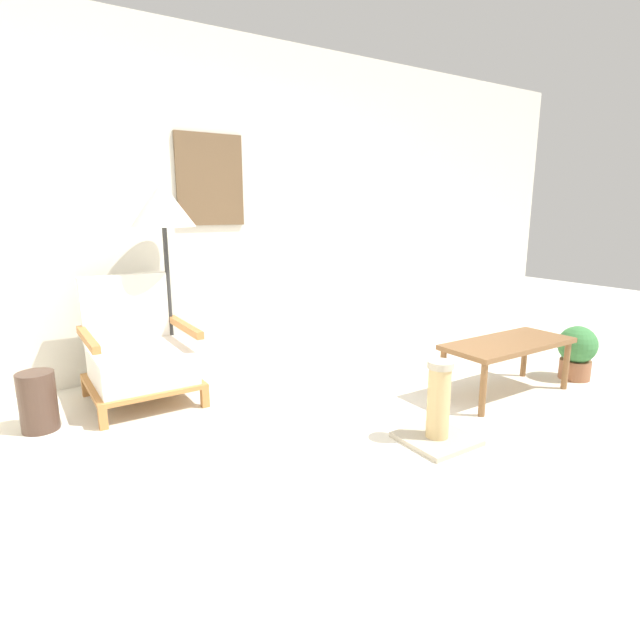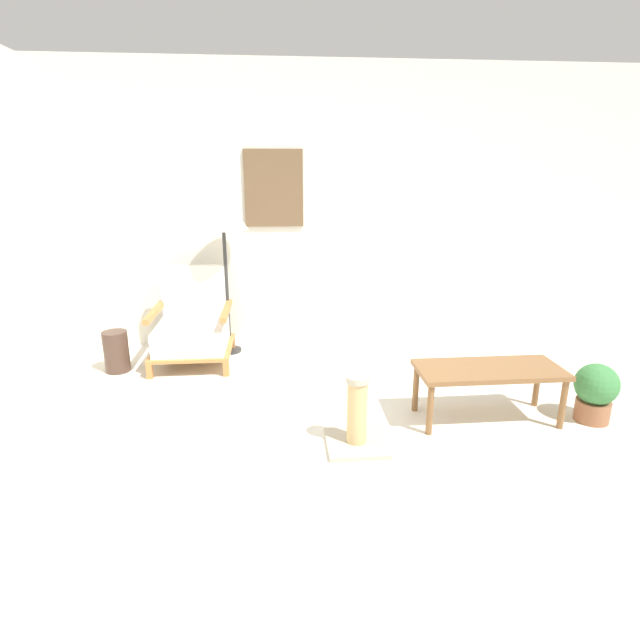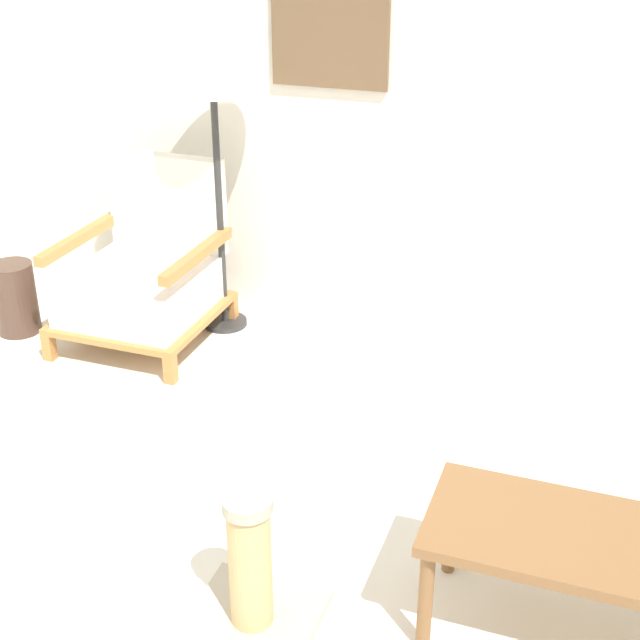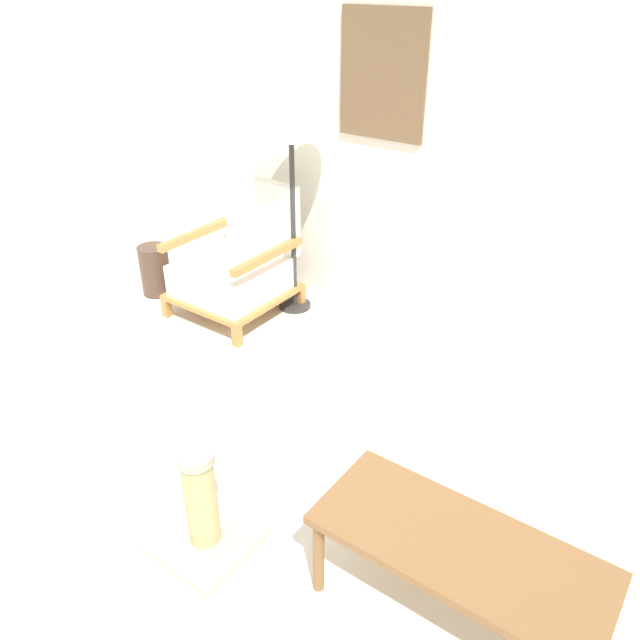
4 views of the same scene
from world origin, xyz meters
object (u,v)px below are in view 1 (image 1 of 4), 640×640
armchair (139,355)px  vase (38,401)px  scratching_post (438,413)px  floor_lamp (163,210)px  coffee_table (508,348)px  potted_plant (577,351)px

armchair → vase: size_ratio=2.35×
vase → scratching_post: bearing=-36.8°
armchair → vase: bearing=-164.5°
armchair → scratching_post: (1.27, -1.61, -0.15)m
floor_lamp → coffee_table: (1.94, -1.58, -0.97)m
armchair → floor_lamp: size_ratio=0.57×
coffee_table → potted_plant: (0.75, -0.09, -0.12)m
coffee_table → vase: (-2.89, 1.16, -0.17)m
scratching_post → coffee_table: bearing=15.7°
floor_lamp → vase: 1.54m
coffee_table → vase: coffee_table is taller
coffee_table → vase: size_ratio=2.76×
floor_lamp → scratching_post: (0.97, -1.85, -1.14)m
floor_lamp → scratching_post: 2.38m
floor_lamp → scratching_post: bearing=-62.5°
coffee_table → scratching_post: 1.03m
armchair → floor_lamp: bearing=38.3°
floor_lamp → coffee_table: 2.68m
vase → potted_plant: 3.85m
armchair → scratching_post: 2.06m
coffee_table → vase: bearing=158.2°
armchair → potted_plant: armchair is taller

